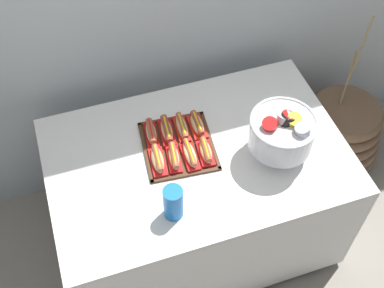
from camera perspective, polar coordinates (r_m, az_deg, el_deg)
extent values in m
plane|color=gray|center=(2.95, 0.48, -9.95)|extent=(10.00, 10.00, 0.00)
cube|color=white|center=(2.61, 0.54, -5.86)|extent=(1.40, 0.91, 0.71)
cylinder|color=black|center=(2.95, 14.14, -11.99)|extent=(0.05, 0.05, 0.04)
cylinder|color=black|center=(3.08, -12.41, -7.13)|extent=(0.05, 0.05, 0.04)
cylinder|color=black|center=(3.25, 8.51, -1.48)|extent=(0.05, 0.05, 0.04)
cylinder|color=brown|center=(3.18, 16.50, 1.04)|extent=(0.39, 0.39, 0.48)
torus|color=brown|center=(3.33, 15.73, -1.12)|extent=(0.49, 0.49, 0.07)
torus|color=brown|center=(3.27, 16.03, -0.28)|extent=(0.52, 0.52, 0.07)
torus|color=brown|center=(3.21, 16.34, 0.59)|extent=(0.51, 0.51, 0.07)
torus|color=brown|center=(3.15, 16.66, 1.50)|extent=(0.48, 0.48, 0.07)
torus|color=brown|center=(3.09, 16.99, 2.44)|extent=(0.46, 0.46, 0.07)
torus|color=brown|center=(3.04, 17.34, 3.42)|extent=(0.43, 0.43, 0.07)
cylinder|color=#937F56|center=(2.92, 17.51, 7.12)|extent=(0.05, 0.06, 0.35)
cylinder|color=#937F56|center=(2.85, 18.29, 8.90)|extent=(0.04, 0.02, 0.59)
cube|color=#472B19|center=(2.34, -1.59, -0.26)|extent=(0.36, 0.39, 0.01)
cube|color=#472B19|center=(2.24, -0.66, -3.53)|extent=(0.33, 0.05, 0.01)
cube|color=#472B19|center=(2.45, -2.45, 2.93)|extent=(0.33, 0.05, 0.01)
cube|color=#472B19|center=(2.33, -5.38, -0.85)|extent=(0.05, 0.36, 0.01)
cube|color=#472B19|center=(2.36, 2.13, 0.53)|extent=(0.05, 0.36, 0.01)
cube|color=red|center=(2.27, -3.93, -2.17)|extent=(0.08, 0.17, 0.02)
ellipsoid|color=tan|center=(2.26, -3.96, -1.83)|extent=(0.07, 0.16, 0.04)
cylinder|color=#A8563D|center=(2.25, -3.98, -1.64)|extent=(0.04, 0.15, 0.03)
cylinder|color=yellow|center=(2.24, -4.00, -1.44)|extent=(0.02, 0.12, 0.01)
cube|color=red|center=(2.28, -2.08, -1.82)|extent=(0.08, 0.16, 0.02)
ellipsoid|color=beige|center=(2.26, -2.10, -1.50)|extent=(0.07, 0.15, 0.04)
cylinder|color=#9E4C38|center=(2.25, -2.10, -1.32)|extent=(0.05, 0.14, 0.03)
cylinder|color=yellow|center=(2.24, -2.11, -1.10)|extent=(0.03, 0.12, 0.01)
cube|color=red|center=(2.29, -0.24, -1.48)|extent=(0.07, 0.17, 0.02)
ellipsoid|color=beige|center=(2.27, -0.25, -1.15)|extent=(0.05, 0.16, 0.04)
cylinder|color=#A8563D|center=(2.26, -0.25, -0.97)|extent=(0.03, 0.16, 0.03)
cylinder|color=yellow|center=(2.25, -0.25, -0.79)|extent=(0.01, 0.13, 0.01)
cube|color=red|center=(2.30, 1.58, -1.13)|extent=(0.08, 0.16, 0.02)
ellipsoid|color=tan|center=(2.28, 1.59, -0.82)|extent=(0.07, 0.14, 0.04)
cylinder|color=#9E4C38|center=(2.28, 1.59, -0.65)|extent=(0.05, 0.14, 0.03)
cylinder|color=yellow|center=(2.26, 1.60, -0.43)|extent=(0.02, 0.12, 0.01)
cube|color=#B21414|center=(2.37, -4.68, 0.97)|extent=(0.08, 0.17, 0.02)
ellipsoid|color=tan|center=(2.36, -4.71, 1.31)|extent=(0.06, 0.16, 0.04)
cylinder|color=#A8563D|center=(2.35, -4.73, 1.50)|extent=(0.05, 0.14, 0.03)
cylinder|color=red|center=(2.34, -4.75, 1.73)|extent=(0.02, 0.12, 0.01)
cube|color=#B21414|center=(2.38, -2.90, 1.29)|extent=(0.08, 0.18, 0.02)
ellipsoid|color=beige|center=(2.37, -2.92, 1.59)|extent=(0.07, 0.16, 0.04)
cylinder|color=brown|center=(2.36, -2.93, 1.76)|extent=(0.05, 0.16, 0.03)
cylinder|color=yellow|center=(2.35, -2.95, 1.99)|extent=(0.02, 0.13, 0.01)
cube|color=red|center=(2.39, -1.14, 1.61)|extent=(0.07, 0.18, 0.02)
ellipsoid|color=#E0BC7F|center=(2.37, -1.15, 1.96)|extent=(0.06, 0.17, 0.04)
cylinder|color=#A8563D|center=(2.36, -1.16, 2.16)|extent=(0.04, 0.16, 0.03)
cylinder|color=yellow|center=(2.35, -1.16, 2.34)|extent=(0.02, 0.13, 0.01)
cube|color=red|center=(2.40, 0.61, 1.93)|extent=(0.07, 0.16, 0.02)
ellipsoid|color=#E0BC7F|center=(2.38, 0.61, 2.27)|extent=(0.06, 0.15, 0.04)
cylinder|color=brown|center=(2.37, 0.61, 2.46)|extent=(0.03, 0.15, 0.03)
cylinder|color=yellow|center=(2.36, 0.62, 2.66)|extent=(0.01, 0.12, 0.01)
cylinder|color=silver|center=(2.35, 9.79, -0.93)|extent=(0.17, 0.17, 0.02)
cone|color=silver|center=(2.32, 9.92, -0.34)|extent=(0.06, 0.06, 0.06)
cylinder|color=silver|center=(2.24, 10.28, 1.28)|extent=(0.29, 0.29, 0.15)
torus|color=silver|center=(2.19, 10.55, 2.49)|extent=(0.30, 0.30, 0.02)
cylinder|color=yellow|center=(2.22, 11.19, 2.38)|extent=(0.10, 0.13, 0.15)
cylinder|color=red|center=(2.21, 10.47, 2.19)|extent=(0.13, 0.10, 0.15)
cylinder|color=#B7BCC6|center=(2.20, 10.36, 2.17)|extent=(0.09, 0.09, 0.14)
cylinder|color=red|center=(2.18, 8.99, 1.82)|extent=(0.11, 0.11, 0.15)
cylinder|color=black|center=(2.20, 10.46, 2.08)|extent=(0.12, 0.10, 0.14)
cylinder|color=#B7BCC6|center=(2.18, 12.67, 0.94)|extent=(0.12, 0.10, 0.14)
cylinder|color=blue|center=(2.10, -2.14, -7.28)|extent=(0.08, 0.08, 0.10)
cylinder|color=blue|center=(2.09, -2.15, -7.03)|extent=(0.08, 0.08, 0.10)
cylinder|color=blue|center=(2.07, -2.17, -6.77)|extent=(0.08, 0.08, 0.10)
cylinder|color=blue|center=(2.06, -2.18, -6.51)|extent=(0.08, 0.08, 0.10)
cylinder|color=blue|center=(2.04, -2.20, -6.24)|extent=(0.08, 0.08, 0.10)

